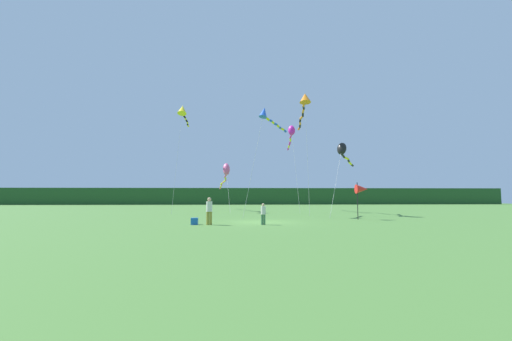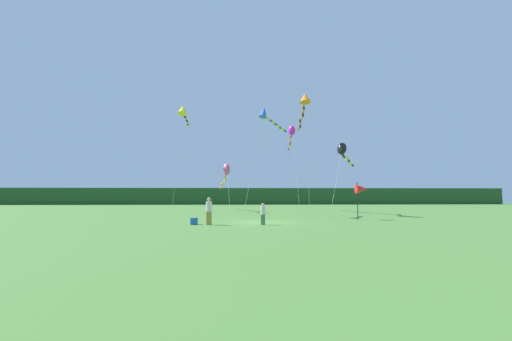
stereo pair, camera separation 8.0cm
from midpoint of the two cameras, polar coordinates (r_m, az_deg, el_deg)
The scene contains 12 objects.
ground_plane at distance 22.33m, azimuth 0.93°, elevation -8.96°, with size 120.00×120.00×0.00m, color #477533.
distant_treeline at distance 67.22m, azimuth -1.74°, elevation -4.50°, with size 108.00×2.07×3.34m, color #234C23.
person_adult at distance 20.30m, azimuth -8.10°, elevation -6.74°, with size 0.37×0.37×1.67m.
person_child at distance 20.21m, azimuth 1.32°, elevation -7.37°, with size 0.29×0.29×1.30m.
cooler_box at distance 20.65m, azimuth -10.61°, elevation -8.68°, with size 0.41×0.38×0.41m, color #1959B2.
banner_flag_pole at distance 25.86m, azimuth 18.02°, elevation -3.13°, with size 0.90×0.70×2.77m.
kite_yellow at distance 38.90m, azimuth -12.54°, elevation 10.09°, with size 1.11×7.40×12.24m.
kite_magenta at distance 37.99m, azimuth 6.24°, elevation 6.43°, with size 0.93×9.15×9.81m.
kite_rainbow at distance 38.94m, azimuth -5.20°, elevation -0.27°, with size 1.76×10.61×5.74m.
kite_black at distance 31.24m, azimuth 15.00°, elevation 3.28°, with size 4.39×6.52×6.74m.
kite_blue at distance 29.47m, azimuth 1.92°, elevation 9.57°, with size 4.29×4.69×9.65m.
kite_orange at distance 32.51m, azimuth 8.51°, elevation 11.73°, with size 1.20×7.83×11.55m.
Camera 2 is at (-1.50, -22.20, 1.77)m, focal length 22.96 mm.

